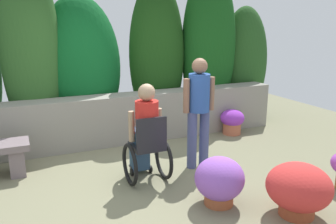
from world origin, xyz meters
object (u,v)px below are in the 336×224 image
object	(u,v)px
person_in_wheelchair	(146,136)
flower_pot_small_foreground	(299,189)
flower_pot_purple_near	(232,121)
person_standing_companion	(199,106)
flower_pot_red_accent	(219,181)

from	to	relation	value
person_in_wheelchair	flower_pot_small_foreground	bearing A→B (deg)	-60.05
person_in_wheelchair	flower_pot_purple_near	world-z (taller)	person_in_wheelchair
person_in_wheelchair	person_standing_companion	xyz separation A→B (m)	(0.86, 0.13, 0.30)
person_in_wheelchair	flower_pot_red_accent	size ratio (longest dim) A/B	2.30
person_standing_companion	flower_pot_purple_near	bearing A→B (deg)	38.32
flower_pot_small_foreground	person_standing_companion	bearing A→B (deg)	102.32
person_in_wheelchair	person_standing_companion	bearing A→B (deg)	-0.15
flower_pot_purple_near	flower_pot_small_foreground	world-z (taller)	flower_pot_small_foreground
flower_pot_purple_near	person_standing_companion	bearing A→B (deg)	-140.38
flower_pot_red_accent	flower_pot_small_foreground	distance (m)	0.86
flower_pot_purple_near	flower_pot_small_foreground	size ratio (longest dim) A/B	0.68
person_standing_companion	flower_pot_purple_near	distance (m)	1.87
person_standing_companion	flower_pot_purple_near	world-z (taller)	person_standing_companion
flower_pot_purple_near	flower_pot_red_accent	size ratio (longest dim) A/B	0.82
person_in_wheelchair	flower_pot_red_accent	xyz separation A→B (m)	(0.55, -0.94, -0.33)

